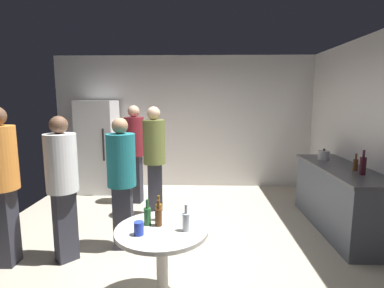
# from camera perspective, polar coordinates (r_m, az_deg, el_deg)

# --- Properties ---
(ground_plane) EXTENTS (5.20, 5.20, 0.10)m
(ground_plane) POSITION_cam_1_polar(r_m,az_deg,el_deg) (3.99, -3.36, -19.45)
(ground_plane) COLOR #B2A893
(wall_back) EXTENTS (5.32, 0.06, 2.70)m
(wall_back) POSITION_cam_1_polar(r_m,az_deg,el_deg) (6.16, -1.41, 4.21)
(wall_back) COLOR silver
(wall_back) RESTS_ON ground_plane
(refrigerator) EXTENTS (0.70, 0.68, 1.80)m
(refrigerator) POSITION_cam_1_polar(r_m,az_deg,el_deg) (6.11, -17.56, -0.47)
(refrigerator) COLOR white
(refrigerator) RESTS_ON ground_plane
(kitchen_counter) EXTENTS (0.64, 1.90, 0.90)m
(kitchen_counter) POSITION_cam_1_polar(r_m,az_deg,el_deg) (4.69, 26.60, -9.35)
(kitchen_counter) COLOR #4C515B
(kitchen_counter) RESTS_ON ground_plane
(kettle) EXTENTS (0.24, 0.17, 0.18)m
(kettle) POSITION_cam_1_polar(r_m,az_deg,el_deg) (5.00, 24.10, -1.97)
(kettle) COLOR #B2B2B7
(kettle) RESTS_ON kitchen_counter
(wine_bottle_on_counter) EXTENTS (0.08, 0.08, 0.31)m
(wine_bottle_on_counter) POSITION_cam_1_polar(r_m,az_deg,el_deg) (4.22, 30.08, -3.58)
(wine_bottle_on_counter) COLOR #3F141E
(wine_bottle_on_counter) RESTS_ON kitchen_counter
(beer_bottle_on_counter) EXTENTS (0.06, 0.06, 0.23)m
(beer_bottle_on_counter) POSITION_cam_1_polar(r_m,az_deg,el_deg) (4.41, 29.01, -3.49)
(beer_bottle_on_counter) COLOR #593314
(beer_bottle_on_counter) RESTS_ON kitchen_counter
(foreground_table) EXTENTS (0.80, 0.80, 0.73)m
(foreground_table) POSITION_cam_1_polar(r_m,az_deg,el_deg) (2.68, -5.85, -17.92)
(foreground_table) COLOR beige
(foreground_table) RESTS_ON ground_plane
(beer_bottle_amber) EXTENTS (0.06, 0.06, 0.23)m
(beer_bottle_amber) POSITION_cam_1_polar(r_m,az_deg,el_deg) (2.77, -6.42, -12.78)
(beer_bottle_amber) COLOR #8C5919
(beer_bottle_amber) RESTS_ON foreground_table
(beer_bottle_brown) EXTENTS (0.06, 0.06, 0.23)m
(beer_bottle_brown) POSITION_cam_1_polar(r_m,az_deg,el_deg) (2.66, -6.49, -13.71)
(beer_bottle_brown) COLOR #593314
(beer_bottle_brown) RESTS_ON foreground_table
(beer_bottle_green) EXTENTS (0.06, 0.06, 0.23)m
(beer_bottle_green) POSITION_cam_1_polar(r_m,az_deg,el_deg) (2.69, -8.60, -13.49)
(beer_bottle_green) COLOR #26662D
(beer_bottle_green) RESTS_ON foreground_table
(beer_bottle_clear) EXTENTS (0.06, 0.06, 0.23)m
(beer_bottle_clear) POSITION_cam_1_polar(r_m,az_deg,el_deg) (2.55, -1.17, -14.67)
(beer_bottle_clear) COLOR silver
(beer_bottle_clear) RESTS_ON foreground_table
(plastic_cup_blue) EXTENTS (0.08, 0.08, 0.11)m
(plastic_cup_blue) POSITION_cam_1_polar(r_m,az_deg,el_deg) (2.53, -10.23, -15.72)
(plastic_cup_blue) COLOR blue
(plastic_cup_blue) RESTS_ON foreground_table
(person_in_olive_shirt) EXTENTS (0.39, 0.39, 1.72)m
(person_in_olive_shirt) POSITION_cam_1_polar(r_m,az_deg,el_deg) (4.57, -7.28, -1.76)
(person_in_olive_shirt) COLOR #2D2D38
(person_in_olive_shirt) RESTS_ON ground_plane
(person_in_orange_shirt) EXTENTS (0.35, 0.35, 1.76)m
(person_in_orange_shirt) POSITION_cam_1_polar(r_m,az_deg,el_deg) (3.78, -32.87, -4.92)
(person_in_orange_shirt) COLOR #2D2D38
(person_in_orange_shirt) RESTS_ON ground_plane
(person_in_maroon_shirt) EXTENTS (0.39, 0.39, 1.72)m
(person_in_maroon_shirt) POSITION_cam_1_polar(r_m,az_deg,el_deg) (5.25, -11.00, -0.46)
(person_in_maroon_shirt) COLOR #2D2D38
(person_in_maroon_shirt) RESTS_ON ground_plane
(person_in_white_shirt) EXTENTS (0.48, 0.48, 1.65)m
(person_in_white_shirt) POSITION_cam_1_polar(r_m,az_deg,el_deg) (3.58, -23.76, -6.04)
(person_in_white_shirt) COLOR #2D2D38
(person_in_white_shirt) RESTS_ON ground_plane
(person_in_teal_shirt) EXTENTS (0.36, 0.36, 1.61)m
(person_in_teal_shirt) POSITION_cam_1_polar(r_m,az_deg,el_deg) (3.65, -13.42, -5.63)
(person_in_teal_shirt) COLOR #2D2D38
(person_in_teal_shirt) RESTS_ON ground_plane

